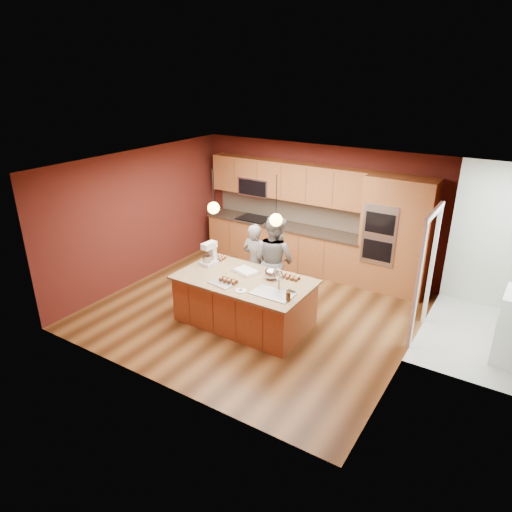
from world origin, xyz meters
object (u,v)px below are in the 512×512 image
Objects in this scene: stand_mixer at (209,255)px; mixing_bowl at (271,273)px; person_right at (274,261)px; island at (245,300)px; person_left at (255,262)px.

stand_mixer reaches higher than mixing_bowl.
person_right is 4.14× the size of stand_mixer.
person_right is at bearing 86.94° from island.
person_right reaches higher than island.
mixing_bowl is (0.38, 0.24, 0.52)m from island.
stand_mixer is at bearing 57.77° from person_left.
island reaches higher than mixing_bowl.
mixing_bowl is (1.26, 0.07, -0.08)m from stand_mixer.
person_right is 0.75m from mixing_bowl.
person_right is (0.05, 0.90, 0.43)m from island.
person_left is 3.57× the size of stand_mixer.
island is at bearing -4.64° from stand_mixer.
island is 0.68m from mixing_bowl.
stand_mixer reaches higher than island.
stand_mixer is 1.67× the size of mixing_bowl.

